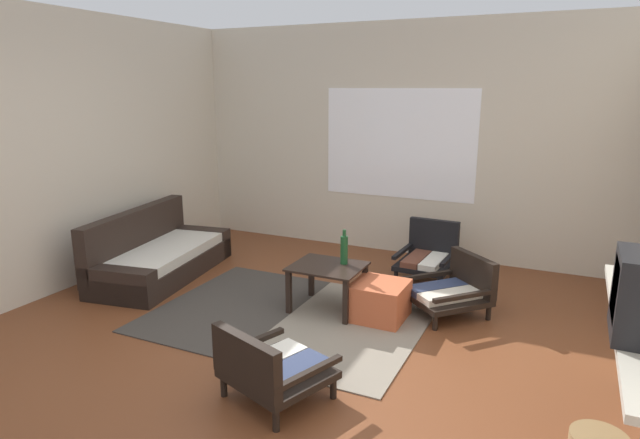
{
  "coord_description": "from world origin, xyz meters",
  "views": [
    {
      "loc": [
        1.87,
        -3.13,
        1.97
      ],
      "look_at": [
        0.09,
        0.63,
        0.94
      ],
      "focal_mm": 30.25,
      "sensor_mm": 36.0,
      "label": 1
    }
  ],
  "objects_px": {
    "armchair_corner": "(453,288)",
    "ottoman_orange": "(379,301)",
    "couch": "(158,256)",
    "coffee_table": "(328,274)",
    "armchair_by_window": "(428,254)",
    "armchair_striped_foreground": "(269,367)",
    "glass_bottle": "(344,249)"
  },
  "relations": [
    {
      "from": "coffee_table",
      "to": "ottoman_orange",
      "type": "relative_size",
      "value": 1.38
    },
    {
      "from": "couch",
      "to": "armchair_corner",
      "type": "height_order",
      "value": "couch"
    },
    {
      "from": "armchair_striped_foreground",
      "to": "ottoman_orange",
      "type": "relative_size",
      "value": 1.69
    },
    {
      "from": "coffee_table",
      "to": "glass_bottle",
      "type": "bearing_deg",
      "value": 43.92
    },
    {
      "from": "armchair_corner",
      "to": "ottoman_orange",
      "type": "bearing_deg",
      "value": -142.68
    },
    {
      "from": "couch",
      "to": "armchair_by_window",
      "type": "distance_m",
      "value": 2.88
    },
    {
      "from": "armchair_corner",
      "to": "ottoman_orange",
      "type": "xyz_separation_m",
      "value": [
        -0.54,
        -0.41,
        -0.06
      ]
    },
    {
      "from": "armchair_by_window",
      "to": "glass_bottle",
      "type": "bearing_deg",
      "value": -112.89
    },
    {
      "from": "couch",
      "to": "armchair_by_window",
      "type": "relative_size",
      "value": 2.89
    },
    {
      "from": "coffee_table",
      "to": "armchair_striped_foreground",
      "type": "bearing_deg",
      "value": -79.53
    },
    {
      "from": "armchair_corner",
      "to": "ottoman_orange",
      "type": "relative_size",
      "value": 1.91
    },
    {
      "from": "coffee_table",
      "to": "armchair_by_window",
      "type": "height_order",
      "value": "armchair_by_window"
    },
    {
      "from": "armchair_striped_foreground",
      "to": "armchair_corner",
      "type": "relative_size",
      "value": 0.88
    },
    {
      "from": "armchair_corner",
      "to": "glass_bottle",
      "type": "bearing_deg",
      "value": -160.82
    },
    {
      "from": "armchair_corner",
      "to": "armchair_striped_foreground",
      "type": "bearing_deg",
      "value": -111.5
    },
    {
      "from": "couch",
      "to": "ottoman_orange",
      "type": "height_order",
      "value": "couch"
    },
    {
      "from": "armchair_striped_foreground",
      "to": "armchair_corner",
      "type": "xyz_separation_m",
      "value": [
        0.76,
        1.92,
        -0.01
      ]
    },
    {
      "from": "armchair_striped_foreground",
      "to": "ottoman_orange",
      "type": "xyz_separation_m",
      "value": [
        0.21,
        1.51,
        -0.08
      ]
    },
    {
      "from": "armchair_corner",
      "to": "armchair_by_window",
      "type": "bearing_deg",
      "value": 117.62
    },
    {
      "from": "armchair_corner",
      "to": "glass_bottle",
      "type": "distance_m",
      "value": 1.03
    },
    {
      "from": "armchair_striped_foreground",
      "to": "armchair_corner",
      "type": "distance_m",
      "value": 2.06
    },
    {
      "from": "ottoman_orange",
      "to": "armchair_corner",
      "type": "bearing_deg",
      "value": 37.32
    },
    {
      "from": "armchair_striped_foreground",
      "to": "armchair_corner",
      "type": "bearing_deg",
      "value": 68.5
    },
    {
      "from": "coffee_table",
      "to": "ottoman_orange",
      "type": "bearing_deg",
      "value": 1.63
    },
    {
      "from": "coffee_table",
      "to": "armchair_by_window",
      "type": "relative_size",
      "value": 1.0
    },
    {
      "from": "armchair_striped_foreground",
      "to": "glass_bottle",
      "type": "xyz_separation_m",
      "value": [
        -0.16,
        1.6,
        0.32
      ]
    },
    {
      "from": "couch",
      "to": "glass_bottle",
      "type": "bearing_deg",
      "value": 1.18
    },
    {
      "from": "armchair_by_window",
      "to": "armchair_striped_foreground",
      "type": "xyz_separation_m",
      "value": [
        -0.32,
        -2.75,
        -0.01
      ]
    },
    {
      "from": "armchair_striped_foreground",
      "to": "glass_bottle",
      "type": "distance_m",
      "value": 1.64
    },
    {
      "from": "couch",
      "to": "armchair_striped_foreground",
      "type": "distance_m",
      "value": 2.77
    },
    {
      "from": "coffee_table",
      "to": "armchair_corner",
      "type": "distance_m",
      "value": 1.12
    },
    {
      "from": "couch",
      "to": "armchair_striped_foreground",
      "type": "relative_size",
      "value": 2.37
    }
  ]
}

